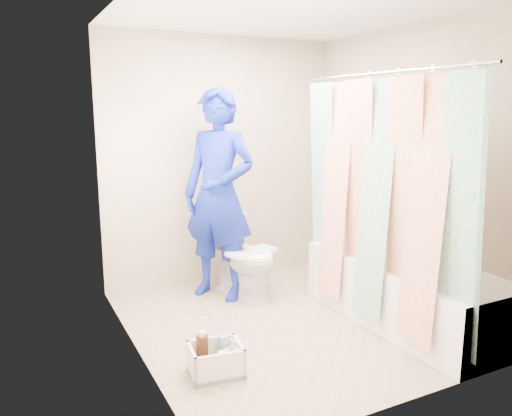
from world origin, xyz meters
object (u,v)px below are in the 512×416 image
bathtub (405,290)px  plumber (219,195)px  cleaning_caddy (217,361)px  toilet (243,256)px

bathtub → plumber: bearing=131.8°
bathtub → cleaning_caddy: (-1.66, -0.08, -0.17)m
bathtub → toilet: toilet is taller
bathtub → cleaning_caddy: 1.68m
cleaning_caddy → plumber: bearing=74.1°
plumber → cleaning_caddy: plumber is taller
toilet → plumber: bearing=142.6°
toilet → plumber: 0.61m
bathtub → plumber: (-1.09, 1.23, 0.68)m
toilet → bathtub: bearing=-65.8°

